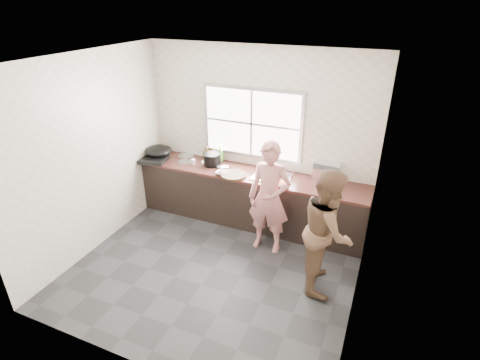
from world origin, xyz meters
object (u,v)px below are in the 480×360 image
at_px(woman, 269,201).
at_px(bowl_mince, 222,173).
at_px(person_side, 328,231).
at_px(burner, 154,159).
at_px(bottle_brown_short, 215,155).
at_px(cutting_board, 233,175).
at_px(bottle_brown_tall, 207,153).
at_px(pot_lid_left, 184,162).
at_px(glass_jar, 193,162).
at_px(bowl_crabs, 281,183).
at_px(dish_rack, 327,171).
at_px(pot_lid_right, 186,156).
at_px(bowl_held, 285,181).
at_px(plate_food, 207,162).
at_px(bottle_green, 220,153).
at_px(black_pot, 212,159).
at_px(wok, 158,151).

relative_size(woman, bowl_mince, 7.85).
bearing_deg(person_side, burner, 64.08).
bearing_deg(bottle_brown_short, cutting_board, -39.56).
bearing_deg(bottle_brown_tall, woman, -29.65).
distance_m(bottle_brown_tall, pot_lid_left, 0.40).
xyz_separation_m(cutting_board, glass_jar, (-0.77, 0.16, 0.02)).
xyz_separation_m(bowl_crabs, dish_rack, (0.56, 0.44, 0.11)).
bearing_deg(pot_lid_right, bottle_brown_short, 3.89).
xyz_separation_m(bottle_brown_tall, dish_rack, (1.97, 0.01, 0.04)).
bearing_deg(bowl_crabs, bottle_brown_short, 161.07).
height_order(cutting_board, pot_lid_right, cutting_board).
height_order(dish_rack, pot_lid_right, dish_rack).
xyz_separation_m(bowl_held, plate_food, (-1.38, 0.21, -0.02)).
distance_m(plate_food, burner, 0.89).
height_order(glass_jar, pot_lid_right, glass_jar).
distance_m(bottle_green, pot_lid_right, 0.65).
relative_size(person_side, bowl_held, 8.94).
height_order(bottle_green, pot_lid_left, bottle_green).
height_order(bottle_brown_short, dish_rack, dish_rack).
bearing_deg(pot_lid_right, bottle_green, 3.27).
height_order(bowl_held, bottle_brown_tall, bottle_brown_tall).
bearing_deg(dish_rack, pot_lid_left, -168.81).
bearing_deg(burner, glass_jar, 10.58).
distance_m(glass_jar, burner, 0.68).
bearing_deg(pot_lid_right, bowl_crabs, -12.55).
relative_size(person_side, bottle_brown_tall, 7.50).
bearing_deg(black_pot, dish_rack, 5.97).
relative_size(wok, pot_lid_left, 1.87).
height_order(burner, wok, wok).
distance_m(bowl_held, pot_lid_right, 1.87).
relative_size(pot_lid_left, pot_lid_right, 0.85).
bearing_deg(person_side, bowl_mince, 55.22).
relative_size(plate_food, bottle_brown_short, 1.08).
relative_size(person_side, bottle_green, 5.49).
xyz_separation_m(woman, bottle_brown_short, (-1.22, 0.78, 0.19)).
height_order(bowl_mince, glass_jar, glass_jar).
height_order(person_side, pot_lid_right, person_side).
distance_m(black_pot, plate_food, 0.16).
relative_size(burner, pot_lid_left, 1.80).
bearing_deg(black_pot, bottle_brown_tall, 135.83).
bearing_deg(bottle_brown_tall, plate_food, -62.58).
xyz_separation_m(plate_food, burner, (-0.84, -0.27, 0.02)).
xyz_separation_m(person_side, bottle_green, (-2.01, 1.22, 0.22)).
distance_m(black_pot, bottle_brown_tall, 0.25).
height_order(person_side, bowl_mince, person_side).
relative_size(bowl_crabs, wok, 0.44).
bearing_deg(plate_food, bottle_green, 38.57).
distance_m(bowl_mince, pot_lid_left, 0.79).
bearing_deg(pot_lid_left, bottle_green, 27.61).
bearing_deg(burner, black_pot, 12.87).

